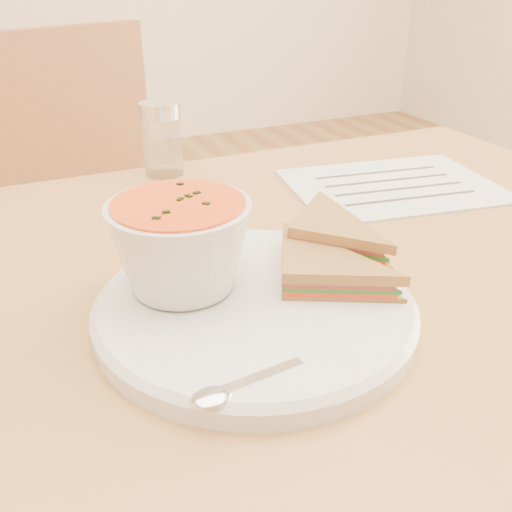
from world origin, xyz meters
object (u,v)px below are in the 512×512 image
chair_far (123,271)px  condiment_shaker (162,139)px  dining_table (289,488)px  plate (255,309)px  soup_bowl (181,250)px

chair_far → condiment_shaker: (0.04, -0.26, 0.34)m
dining_table → chair_far: 0.58m
plate → condiment_shaker: (0.03, 0.40, 0.04)m
dining_table → soup_bowl: size_ratio=7.94×
chair_far → soup_bowl: chair_far is taller
soup_bowl → condiment_shaker: condiment_shaker is taller
soup_bowl → condiment_shaker: size_ratio=1.19×
plate → soup_bowl: size_ratio=2.28×
dining_table → condiment_shaker: (-0.06, 0.31, 0.43)m
chair_far → condiment_shaker: chair_far is taller
plate → condiment_shaker: condiment_shaker is taller
chair_far → plate: size_ratio=3.19×
dining_table → soup_bowl: 0.46m
dining_table → condiment_shaker: 0.53m
dining_table → condiment_shaker: bearing=101.3°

